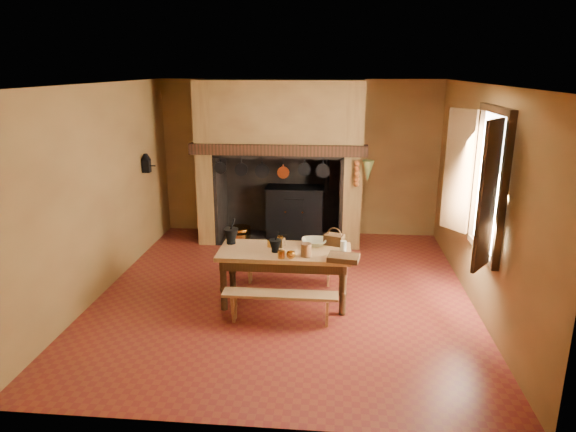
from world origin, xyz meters
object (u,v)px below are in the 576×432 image
object	(u,v)px
coffee_grinder	(280,242)
mixing_bowl	(314,242)
wicker_basket	(334,239)
bench_front	(280,300)
iron_range	(296,211)
work_table	(285,258)

from	to	relation	value
coffee_grinder	mixing_bowl	distance (m)	0.45
coffee_grinder	wicker_basket	bearing A→B (deg)	29.04
wicker_basket	mixing_bowl	bearing A→B (deg)	-149.71
bench_front	wicker_basket	world-z (taller)	wicker_basket
coffee_grinder	mixing_bowl	size ratio (longest dim) A/B	0.54
iron_range	work_table	world-z (taller)	iron_range
bench_front	coffee_grinder	distance (m)	0.86
mixing_bowl	wicker_basket	world-z (taller)	wicker_basket
iron_range	wicker_basket	size ratio (longest dim) A/B	5.51
bench_front	wicker_basket	xyz separation A→B (m)	(0.63, 0.84, 0.52)
iron_range	work_table	size ratio (longest dim) A/B	0.94
work_table	mixing_bowl	size ratio (longest dim) A/B	5.21
work_table	wicker_basket	size ratio (longest dim) A/B	5.85
work_table	mixing_bowl	bearing A→B (deg)	31.39
mixing_bowl	wicker_basket	size ratio (longest dim) A/B	1.12
iron_range	coffee_grinder	distance (m)	2.62
bench_front	coffee_grinder	size ratio (longest dim) A/B	7.93
mixing_bowl	wicker_basket	xyz separation A→B (m)	(0.27, 0.05, 0.04)
work_table	coffee_grinder	distance (m)	0.23
work_table	wicker_basket	distance (m)	0.72
wicker_basket	coffee_grinder	bearing A→B (deg)	-148.71
coffee_grinder	mixing_bowl	bearing A→B (deg)	29.64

